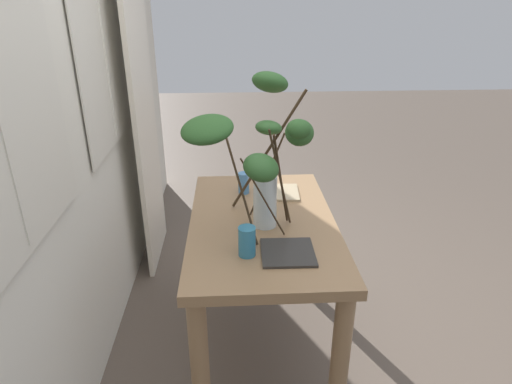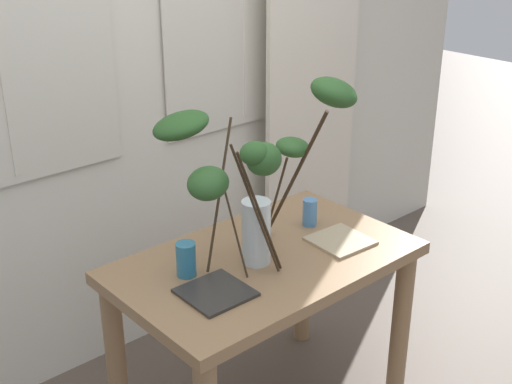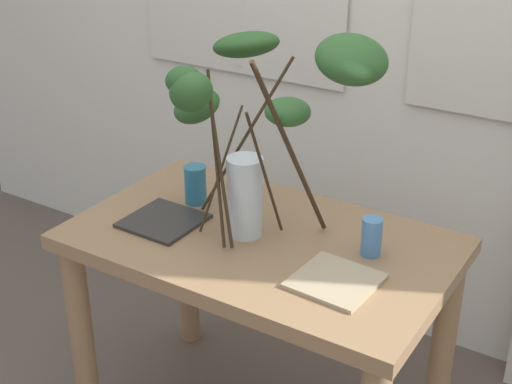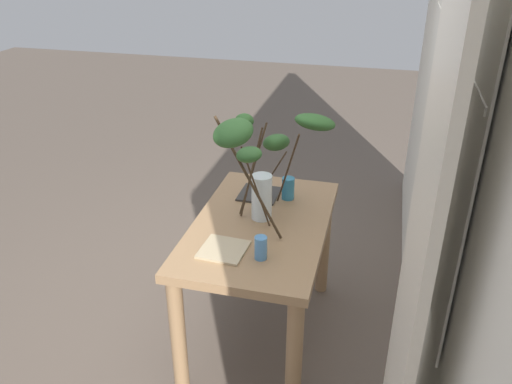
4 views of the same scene
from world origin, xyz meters
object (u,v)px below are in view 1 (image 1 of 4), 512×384
at_px(drinking_glass_blue_left, 247,241).
at_px(drinking_glass_blue_right, 244,183).
at_px(plate_square_left, 288,252).
at_px(dining_table, 262,245).
at_px(plate_square_right, 279,192).
at_px(vase_with_branches, 259,143).

distance_m(drinking_glass_blue_left, drinking_glass_blue_right, 0.64).
bearing_deg(plate_square_left, drinking_glass_blue_left, 89.56).
distance_m(dining_table, plate_square_left, 0.36).
distance_m(plate_square_left, plate_square_right, 0.62).
bearing_deg(drinking_glass_blue_right, vase_with_branches, -170.48).
xyz_separation_m(vase_with_branches, plate_square_left, (-0.27, -0.11, -0.40)).
relative_size(drinking_glass_blue_left, drinking_glass_blue_right, 1.11).
bearing_deg(dining_table, plate_square_right, -19.72).
bearing_deg(plate_square_left, vase_with_branches, 21.43).
relative_size(plate_square_left, plate_square_right, 1.03).
height_order(drinking_glass_blue_right, plate_square_right, drinking_glass_blue_right).
distance_m(dining_table, drinking_glass_blue_right, 0.40).
height_order(vase_with_branches, drinking_glass_blue_left, vase_with_branches).
distance_m(dining_table, vase_with_branches, 0.56).
height_order(vase_with_branches, drinking_glass_blue_right, vase_with_branches).
relative_size(dining_table, plate_square_left, 5.16).
height_order(drinking_glass_blue_left, drinking_glass_blue_right, drinking_glass_blue_left).
distance_m(drinking_glass_blue_right, plate_square_right, 0.20).
distance_m(vase_with_branches, plate_square_left, 0.50).
bearing_deg(drinking_glass_blue_right, drinking_glass_blue_left, 179.53).
height_order(dining_table, vase_with_branches, vase_with_branches).
xyz_separation_m(dining_table, drinking_glass_blue_right, (0.33, 0.08, 0.20)).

